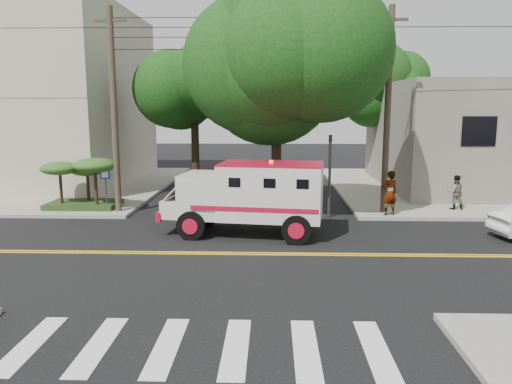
{
  "coord_description": "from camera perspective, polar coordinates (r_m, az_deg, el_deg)",
  "views": [
    {
      "loc": [
        1.3,
        -15.83,
        4.77
      ],
      "look_at": [
        0.71,
        2.73,
        1.6
      ],
      "focal_mm": 35.0,
      "sensor_mm": 36.0,
      "label": 1
    }
  ],
  "objects": [
    {
      "name": "building_right",
      "position": [
        32.86,
        26.62,
        5.85
      ],
      "size": [
        14.0,
        12.0,
        6.0
      ],
      "primitive_type": "cube",
      "color": "slate",
      "rests_on": "sidewalk_ne"
    },
    {
      "name": "traffic_signal",
      "position": [
        21.72,
        8.43,
        2.86
      ],
      "size": [
        0.15,
        0.18,
        3.6
      ],
      "color": "#3F3F42",
      "rests_on": "ground"
    },
    {
      "name": "ground",
      "position": [
        16.59,
        -2.77,
        -7.04
      ],
      "size": [
        100.0,
        100.0,
        0.0
      ],
      "primitive_type": "plane",
      "color": "black",
      "rests_on": "ground"
    },
    {
      "name": "accessibility_sign",
      "position": [
        23.5,
        -16.81,
        0.94
      ],
      "size": [
        0.45,
        0.1,
        2.02
      ],
      "color": "#3F3F42",
      "rests_on": "ground"
    },
    {
      "name": "pedestrian_b",
      "position": [
        24.49,
        21.83,
        -0.02
      ],
      "size": [
        0.77,
        0.6,
        1.57
      ],
      "primitive_type": "imported",
      "rotation": [
        0.0,
        0.0,
        3.13
      ],
      "color": "gray",
      "rests_on": "sidewalk_ne"
    },
    {
      "name": "palm_planter",
      "position": [
        24.3,
        -19.27,
        1.76
      ],
      "size": [
        3.52,
        2.63,
        2.36
      ],
      "color": "#1E3314",
      "rests_on": "sidewalk_nw"
    },
    {
      "name": "building_left",
      "position": [
        35.11,
        -27.13,
        9.26
      ],
      "size": [
        16.0,
        14.0,
        10.0
      ],
      "primitive_type": "cube",
      "color": "#B8A997",
      "rests_on": "sidewalk_nw"
    },
    {
      "name": "sidewalk_nw",
      "position": [
        33.19,
        -24.68,
        0.67
      ],
      "size": [
        17.0,
        17.0,
        0.15
      ],
      "primitive_type": "cube",
      "color": "gray",
      "rests_on": "ground"
    },
    {
      "name": "utility_pole_left",
      "position": [
        22.9,
        -15.9,
        8.65
      ],
      "size": [
        0.28,
        0.28,
        9.0
      ],
      "primitive_type": "cylinder",
      "color": "#382D23",
      "rests_on": "ground"
    },
    {
      "name": "armored_truck",
      "position": [
        18.63,
        -0.64,
        -0.24
      ],
      "size": [
        6.26,
        3.1,
        2.74
      ],
      "rotation": [
        0.0,
        0.0,
        -0.14
      ],
      "color": "silver",
      "rests_on": "ground"
    },
    {
      "name": "utility_pole_right",
      "position": [
        22.59,
        14.79,
        8.69
      ],
      "size": [
        0.28,
        0.28,
        9.0
      ],
      "primitive_type": "cylinder",
      "color": "#382D23",
      "rests_on": "ground"
    },
    {
      "name": "tree_right",
      "position": [
        32.51,
        15.58,
        11.68
      ],
      "size": [
        4.8,
        4.5,
        8.2
      ],
      "color": "black",
      "rests_on": "ground"
    },
    {
      "name": "pedestrian_a",
      "position": [
        22.23,
        15.03,
        -0.11
      ],
      "size": [
        0.82,
        0.67,
        1.93
      ],
      "primitive_type": "imported",
      "rotation": [
        0.0,
        0.0,
        3.49
      ],
      "color": "gray",
      "rests_on": "sidewalk_ne"
    },
    {
      "name": "sidewalk_ne",
      "position": [
        32.11,
        24.14,
        0.43
      ],
      "size": [
        17.0,
        17.0,
        0.15
      ],
      "primitive_type": "cube",
      "color": "gray",
      "rests_on": "ground"
    },
    {
      "name": "tree_main",
      "position": [
        22.18,
        3.61,
        15.96
      ],
      "size": [
        6.08,
        5.7,
        9.85
      ],
      "color": "black",
      "rests_on": "ground"
    },
    {
      "name": "tree_left",
      "position": [
        27.92,
        -6.5,
        11.6
      ],
      "size": [
        4.48,
        4.2,
        7.7
      ],
      "color": "black",
      "rests_on": "ground"
    }
  ]
}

